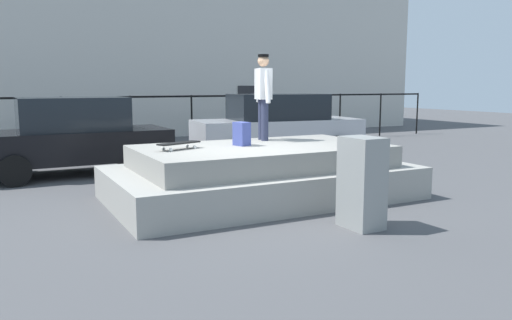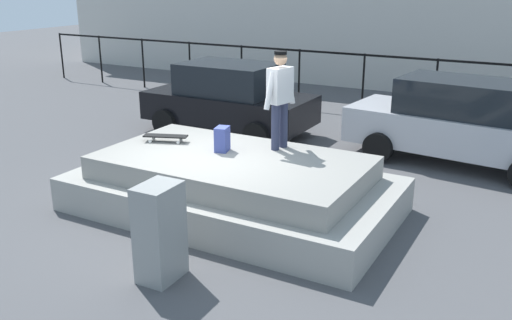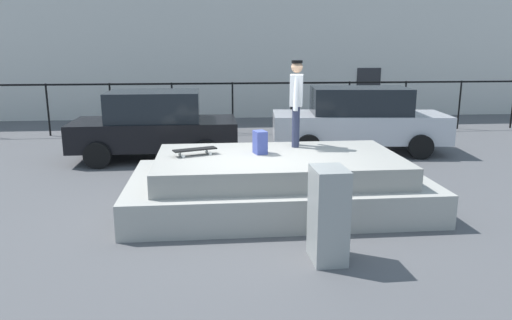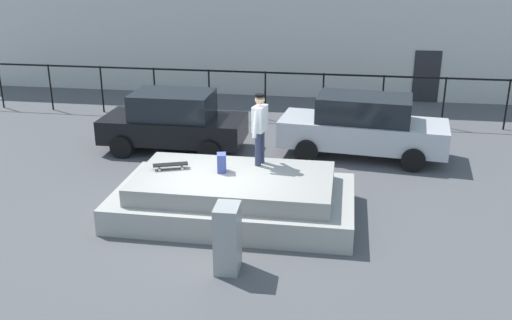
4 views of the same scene
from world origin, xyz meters
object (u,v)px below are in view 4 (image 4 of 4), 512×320
(car_black_sedan_near, at_px, (174,121))
(utility_box, at_px, (228,238))
(skateboard, at_px, (170,165))
(car_silver_sedan_mid, at_px, (363,126))
(backpack, at_px, (222,163))
(skateboarder, at_px, (260,125))

(car_black_sedan_near, distance_m, utility_box, 7.13)
(skateboard, relative_size, car_silver_sedan_mid, 0.17)
(skateboard, xyz_separation_m, backpack, (1.18, 0.03, 0.11))
(skateboarder, xyz_separation_m, utility_box, (-0.11, -3.15, -1.25))
(backpack, relative_size, car_silver_sedan_mid, 0.09)
(car_black_sedan_near, xyz_separation_m, car_silver_sedan_mid, (5.49, 0.29, 0.02))
(skateboard, distance_m, car_silver_sedan_mid, 6.10)
(skateboard, distance_m, utility_box, 3.13)
(skateboard, distance_m, car_black_sedan_near, 4.14)
(skateboarder, bearing_deg, backpack, -141.31)
(backpack, bearing_deg, car_black_sedan_near, -163.15)
(skateboard, distance_m, backpack, 1.18)
(skateboarder, distance_m, car_silver_sedan_mid, 4.47)
(skateboard, xyz_separation_m, car_black_sedan_near, (-1.13, 3.98, -0.17))
(backpack, bearing_deg, skateboard, -102.13)
(skateboarder, relative_size, car_silver_sedan_mid, 0.34)
(car_black_sedan_near, relative_size, utility_box, 3.21)
(skateboard, bearing_deg, backpack, 1.32)
(skateboard, bearing_deg, car_black_sedan_near, 105.86)
(car_silver_sedan_mid, bearing_deg, skateboard, -135.65)
(skateboard, height_order, utility_box, utility_box)
(skateboarder, height_order, car_black_sedan_near, skateboarder)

